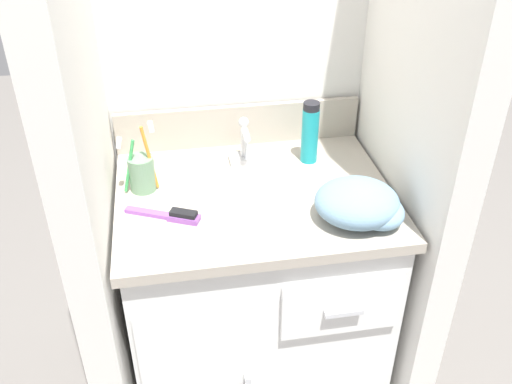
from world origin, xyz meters
The scene contains 11 objects.
ground_plane centered at (0.00, 0.00, 0.00)m, with size 6.00×6.00×0.00m, color slate.
wall_back centered at (0.00, 0.34, 1.10)m, with size 0.93×0.08×2.20m, color silver.
wall_left centered at (-0.42, 0.00, 1.10)m, with size 0.08×0.66×2.20m, color silver.
wall_right centered at (0.42, 0.00, 1.10)m, with size 0.08×0.66×2.20m, color silver.
vanity centered at (0.00, 0.00, 0.39)m, with size 0.75×0.60×0.76m.
backsplash centered at (0.00, 0.28, 0.82)m, with size 0.75×0.02×0.13m.
sink_faucet centered at (0.00, 0.17, 0.80)m, with size 0.09×0.09×0.14m.
toothbrush_cup centered at (-0.30, 0.07, 0.81)m, with size 0.10×0.07×0.20m.
shaving_cream_can centered at (0.19, 0.14, 0.85)m, with size 0.05×0.05×0.19m.
hairbrush centered at (-0.22, -0.08, 0.77)m, with size 0.19×0.11×0.03m.
hand_towel centered at (0.25, -0.17, 0.80)m, with size 0.22×0.20×0.10m.
Camera 1 is at (-0.21, -1.28, 1.61)m, focal length 40.00 mm.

